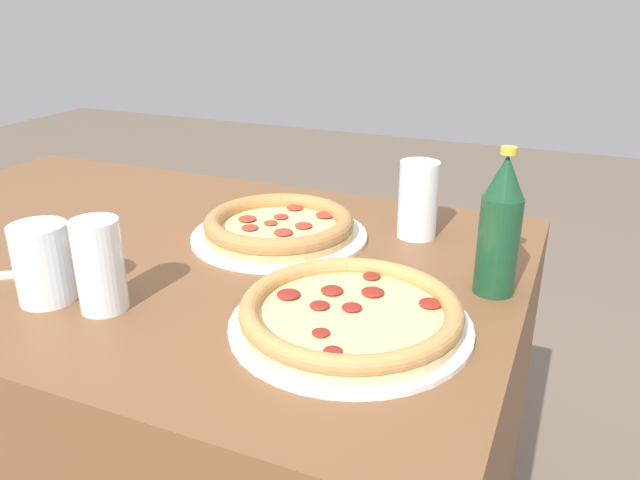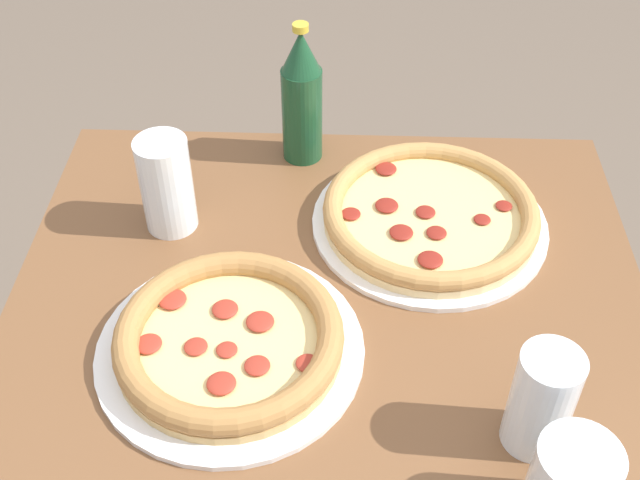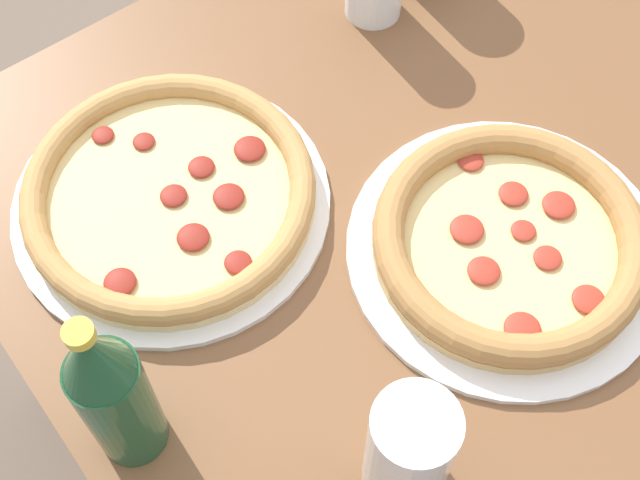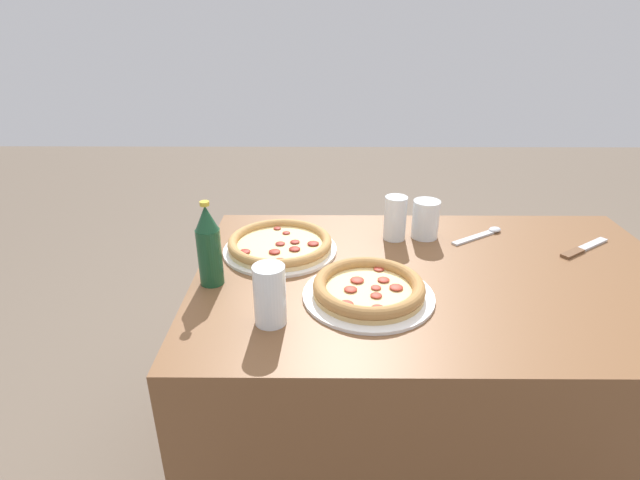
{
  "view_description": "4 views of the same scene",
  "coord_description": "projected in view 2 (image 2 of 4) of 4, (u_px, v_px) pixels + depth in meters",
  "views": [
    {
      "loc": [
        -0.67,
        0.8,
        1.12
      ],
      "look_at": [
        -0.32,
        -0.01,
        0.75
      ],
      "focal_mm": 35.0,
      "sensor_mm": 36.0,
      "label": 1
    },
    {
      "loc": [
        0.39,
        0.01,
        1.44
      ],
      "look_at": [
        -0.31,
        -0.01,
        0.77
      ],
      "focal_mm": 45.0,
      "sensor_mm": 36.0,
      "label": 2
    },
    {
      "loc": [
        -0.6,
        -0.34,
        1.46
      ],
      "look_at": [
        -0.34,
        -0.01,
        0.74
      ],
      "focal_mm": 50.0,
      "sensor_mm": 36.0,
      "label": 3
    },
    {
      "loc": [
        -0.3,
        -1.13,
        1.33
      ],
      "look_at": [
        -0.31,
        0.02,
        0.79
      ],
      "focal_mm": 28.0,
      "sensor_mm": 36.0,
      "label": 4
    }
  ],
  "objects": [
    {
      "name": "glass_orange_juice",
      "position": [
        540.0,
        405.0,
        0.81
      ],
      "size": [
        0.07,
        0.07,
        0.13
      ],
      "color": "white",
      "rests_on": "table"
    },
    {
      "name": "glass_red_wine",
      "position": [
        167.0,
        189.0,
        1.06
      ],
      "size": [
        0.07,
        0.07,
        0.14
      ],
      "color": "white",
      "rests_on": "table"
    },
    {
      "name": "pizza_salami",
      "position": [
        430.0,
        215.0,
        1.08
      ],
      "size": [
        0.32,
        0.32,
        0.04
      ],
      "color": "white",
      "rests_on": "table"
    },
    {
      "name": "beer_bottle",
      "position": [
        302.0,
        97.0,
        1.14
      ],
      "size": [
        0.06,
        0.06,
        0.22
      ],
      "color": "#194728",
      "rests_on": "table"
    },
    {
      "name": "pizza_veggie",
      "position": [
        229.0,
        341.0,
        0.92
      ],
      "size": [
        0.31,
        0.31,
        0.04
      ],
      "color": "white",
      "rests_on": "table"
    }
  ]
}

